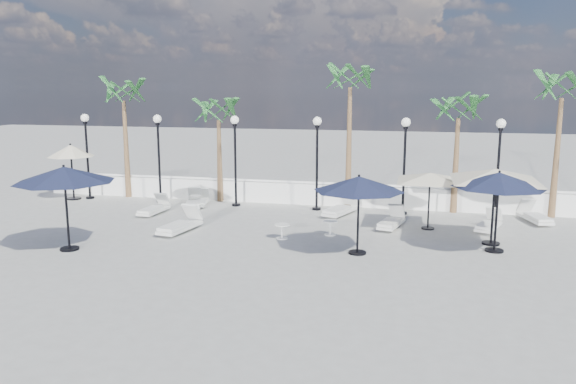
% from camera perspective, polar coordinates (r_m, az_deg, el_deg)
% --- Properties ---
extents(ground, '(100.00, 100.00, 0.00)m').
position_cam_1_polar(ground, '(17.14, -0.99, -6.37)').
color(ground, gray).
rests_on(ground, ground).
extents(balustrade, '(26.00, 0.30, 1.01)m').
position_cam_1_polar(balustrade, '(24.17, 3.34, -0.23)').
color(balustrade, white).
rests_on(balustrade, ground).
extents(lamppost_0, '(0.36, 0.36, 3.84)m').
position_cam_1_polar(lamppost_0, '(26.81, -19.78, 4.60)').
color(lamppost_0, black).
rests_on(lamppost_0, ground).
extents(lamppost_1, '(0.36, 0.36, 3.84)m').
position_cam_1_polar(lamppost_1, '(25.08, -13.02, 4.58)').
color(lamppost_1, black).
rests_on(lamppost_1, ground).
extents(lamppost_2, '(0.36, 0.36, 3.84)m').
position_cam_1_polar(lamppost_2, '(23.76, -5.39, 4.49)').
color(lamppost_2, black).
rests_on(lamppost_2, ground).
extents(lamppost_3, '(0.36, 0.36, 3.84)m').
position_cam_1_polar(lamppost_3, '(22.89, 2.97, 4.29)').
color(lamppost_3, black).
rests_on(lamppost_3, ground).
extents(lamppost_4, '(0.36, 0.36, 3.84)m').
position_cam_1_polar(lamppost_4, '(22.54, 11.78, 3.98)').
color(lamppost_4, black).
rests_on(lamppost_4, ground).
extents(lamppost_5, '(0.36, 0.36, 3.84)m').
position_cam_1_polar(lamppost_5, '(22.74, 20.64, 3.58)').
color(lamppost_5, black).
rests_on(lamppost_5, ground).
extents(palm_0, '(2.60, 2.60, 5.50)m').
position_cam_1_polar(palm_0, '(26.60, -16.37, 9.17)').
color(palm_0, brown).
rests_on(palm_0, ground).
extents(palm_1, '(2.60, 2.60, 4.70)m').
position_cam_1_polar(palm_1, '(24.74, -7.07, 7.63)').
color(palm_1, brown).
rests_on(palm_1, ground).
extents(palm_2, '(2.60, 2.60, 6.10)m').
position_cam_1_polar(palm_2, '(23.37, 6.33, 10.81)').
color(palm_2, brown).
rests_on(palm_2, ground).
extents(palm_3, '(2.60, 2.60, 4.90)m').
position_cam_1_polar(palm_3, '(23.27, 16.94, 7.55)').
color(palm_3, brown).
rests_on(palm_3, ground).
extents(palm_4, '(2.60, 2.60, 5.70)m').
position_cam_1_polar(palm_4, '(23.77, 26.07, 8.88)').
color(palm_4, brown).
rests_on(palm_4, ground).
extents(lounger_0, '(0.69, 1.81, 0.66)m').
position_cam_1_polar(lounger_0, '(23.09, -13.45, -1.64)').
color(lounger_0, silver).
rests_on(lounger_0, ground).
extents(lounger_1, '(0.83, 1.69, 0.60)m').
position_cam_1_polar(lounger_1, '(24.35, -8.82, -0.89)').
color(lounger_1, silver).
rests_on(lounger_1, ground).
extents(lounger_2, '(1.13, 1.92, 0.69)m').
position_cam_1_polar(lounger_2, '(24.06, -9.55, -0.99)').
color(lounger_2, silver).
rests_on(lounger_2, ground).
extents(lounger_3, '(1.00, 2.14, 0.77)m').
position_cam_1_polar(lounger_3, '(20.05, -10.88, -3.28)').
color(lounger_3, silver).
rests_on(lounger_3, ground).
extents(lounger_4, '(0.98, 1.89, 0.68)m').
position_cam_1_polar(lounger_4, '(20.63, 10.45, -2.97)').
color(lounger_4, silver).
rests_on(lounger_4, ground).
extents(lounger_5, '(1.26, 2.12, 0.76)m').
position_cam_1_polar(lounger_5, '(22.37, 5.35, -1.71)').
color(lounger_5, silver).
rests_on(lounger_5, ground).
extents(lounger_6, '(1.09, 1.97, 0.70)m').
position_cam_1_polar(lounger_6, '(23.04, 23.77, -2.25)').
color(lounger_6, silver).
rests_on(lounger_6, ground).
extents(lounger_7, '(1.13, 1.82, 0.65)m').
position_cam_1_polar(lounger_7, '(21.18, 19.72, -3.09)').
color(lounger_7, silver).
rests_on(lounger_7, ground).
extents(side_table_0, '(0.49, 0.49, 0.47)m').
position_cam_1_polar(side_table_0, '(24.23, -9.40, -0.77)').
color(side_table_0, silver).
rests_on(side_table_0, ground).
extents(side_table_1, '(0.52, 0.52, 0.51)m').
position_cam_1_polar(side_table_1, '(19.34, 4.32, -3.49)').
color(side_table_1, silver).
rests_on(side_table_1, ground).
extents(side_table_2, '(0.51, 0.51, 0.49)m').
position_cam_1_polar(side_table_2, '(18.83, -0.62, -3.87)').
color(side_table_2, silver).
rests_on(side_table_2, ground).
extents(parasol_navy_left, '(3.05, 3.05, 2.69)m').
position_cam_1_polar(parasol_navy_left, '(18.43, -21.79, 1.62)').
color(parasol_navy_left, black).
rests_on(parasol_navy_left, ground).
extents(parasol_navy_mid, '(2.74, 2.74, 2.45)m').
position_cam_1_polar(parasol_navy_mid, '(16.88, 7.21, 0.80)').
color(parasol_navy_mid, black).
rests_on(parasol_navy_mid, ground).
extents(parasol_navy_right, '(2.83, 2.83, 2.54)m').
position_cam_1_polar(parasol_navy_right, '(18.12, 20.65, 1.11)').
color(parasol_navy_right, black).
rests_on(parasol_navy_right, ground).
extents(parasol_cream_sq_a, '(4.46, 4.46, 2.19)m').
position_cam_1_polar(parasol_cream_sq_a, '(20.37, 14.25, 1.87)').
color(parasol_cream_sq_a, black).
rests_on(parasol_cream_sq_a, ground).
extents(parasol_cream_sq_b, '(5.29, 5.29, 2.65)m').
position_cam_1_polar(parasol_cream_sq_b, '(18.89, 20.36, 2.17)').
color(parasol_cream_sq_b, black).
rests_on(parasol_cream_sq_b, ground).
extents(parasol_cream_small, '(2.07, 2.07, 2.54)m').
position_cam_1_polar(parasol_cream_small, '(26.94, -21.21, 3.85)').
color(parasol_cream_small, black).
rests_on(parasol_cream_small, ground).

